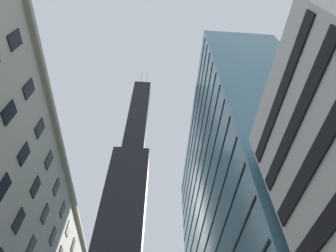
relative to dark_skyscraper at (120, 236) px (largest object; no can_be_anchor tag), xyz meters
The scene contains 2 objects.
dark_skyscraper is the anchor object (origin of this frame).
glass_office_midrise 71.74m from the dark_skyscraper, 63.52° to the right, with size 15.22×50.63×59.18m.
Camera 1 is at (2.17, -11.28, 1.23)m, focal length 28.76 mm.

